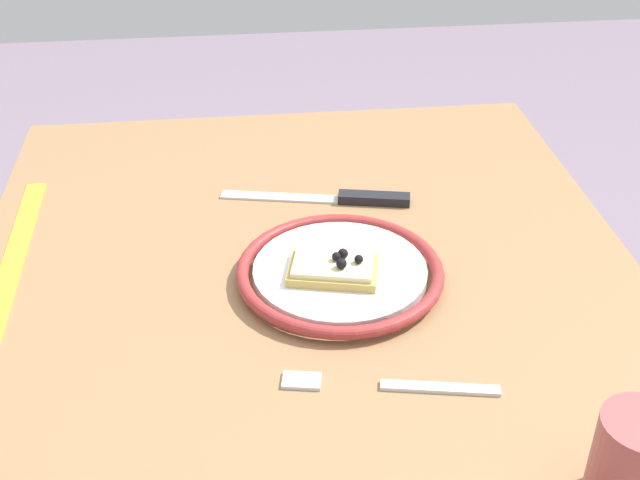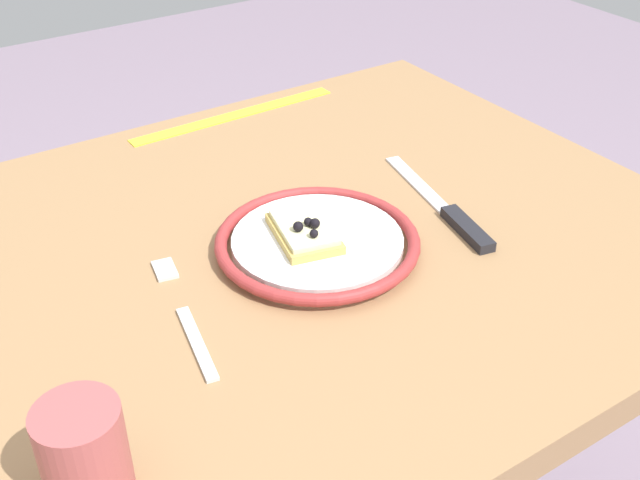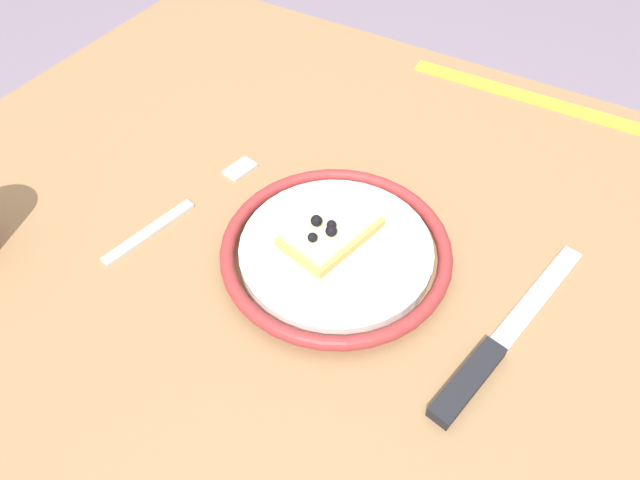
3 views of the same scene
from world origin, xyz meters
The scene contains 7 objects.
dining_table centered at (0.00, 0.00, 0.65)m, with size 0.95×0.74×0.74m.
plate centered at (0.03, -0.03, 0.76)m, with size 0.23×0.23×0.02m.
pizza_slice_near centered at (0.02, -0.03, 0.77)m, with size 0.08×0.11×0.03m.
knife centered at (0.20, -0.07, 0.75)m, with size 0.07×0.24×0.01m.
fork centered at (-0.14, -0.05, 0.75)m, with size 0.05×0.20×0.00m.
cup centered at (-0.29, -0.22, 0.79)m, with size 0.06×0.06×0.09m, color #A54C4C.
measuring_tape centered at (0.12, 0.33, 0.75)m, with size 0.33×0.02×0.00m, color yellow.
Camera 1 is at (-0.70, 0.07, 1.28)m, focal length 46.91 mm.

